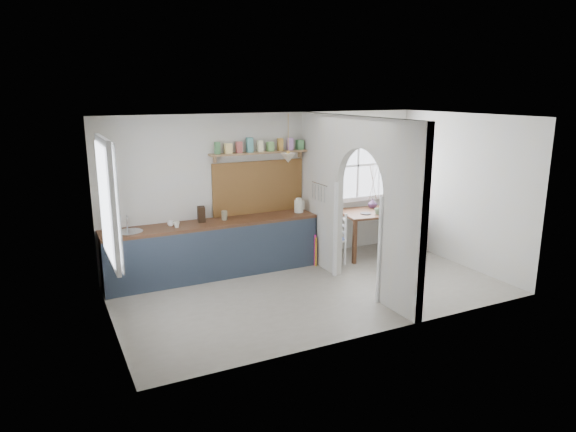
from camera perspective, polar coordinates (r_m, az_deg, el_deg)
name	(u,v)px	position (r m, az deg, el deg)	size (l,w,h in m)	color
floor	(313,290)	(7.90, 2.75, -8.24)	(5.80, 3.20, 0.01)	gray
ceiling	(315,117)	(7.33, 2.98, 10.96)	(5.80, 3.20, 0.01)	#BCBCBC
walls	(314,207)	(7.51, 2.86, 1.00)	(5.81, 3.21, 2.60)	#BCBCBC
partition	(352,192)	(7.88, 7.13, 2.64)	(0.12, 3.20, 2.60)	#BCBCBC
kitchen_window	(106,202)	(6.57, -19.60, 1.49)	(0.10, 1.16, 1.50)	white
nook_window	(358,165)	(9.69, 7.77, 5.58)	(1.76, 0.10, 1.30)	white
counter	(213,248)	(8.48, -8.32, -3.54)	(3.50, 0.60, 0.90)	brown
sink	(130,232)	(8.05, -17.20, -1.74)	(0.40, 0.40, 0.02)	silver
backsplash	(259,187)	(8.80, -3.28, 3.22)	(1.65, 0.03, 0.90)	brown
shelf	(260,149)	(8.63, -3.12, 7.43)	(1.75, 0.20, 0.21)	#A97955
pendant_lamp	(288,158)	(8.48, 0.02, 6.47)	(0.26, 0.26, 0.16)	beige
utensil_rail	(320,184)	(8.54, 3.54, 3.57)	(0.02, 0.02, 0.50)	silver
dining_table	(376,233)	(9.59, 9.71, -1.85)	(1.31, 0.87, 0.82)	brown
chair_left	(331,238)	(8.98, 4.75, -2.44)	(0.42, 0.42, 0.92)	silver
chair_right	(415,225)	(10.09, 13.93, -1.00)	(0.42, 0.42, 0.91)	silver
kettle	(299,205)	(8.89, 1.21, 1.21)	(0.21, 0.17, 0.25)	silver
mug_a	(177,225)	(8.09, -12.28, -0.96)	(0.10, 0.10, 0.09)	silver
mug_b	(171,223)	(8.21, -12.91, -0.81)	(0.11, 0.11, 0.08)	white
knife_block	(201,214)	(8.36, -9.61, 0.20)	(0.11, 0.16, 0.25)	black
jar	(224,215)	(8.43, -7.08, 0.07)	(0.10, 0.10, 0.15)	#7B7256
towel_magenta	(315,251)	(8.87, 3.02, -3.85)	(0.02, 0.03, 0.56)	#DD1B7B
towel_orange	(316,252)	(8.85, 3.11, -4.06)	(0.02, 0.03, 0.53)	orange
bowl	(398,209)	(9.59, 12.11, 0.80)	(0.31, 0.31, 0.08)	silver
table_cup	(377,211)	(9.25, 9.91, 0.52)	(0.11, 0.11, 0.10)	gray
plate	(366,213)	(9.24, 8.63, 0.28)	(0.19, 0.19, 0.02)	black
vase	(373,203)	(9.72, 9.38, 1.40)	(0.17, 0.17, 0.18)	#422747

